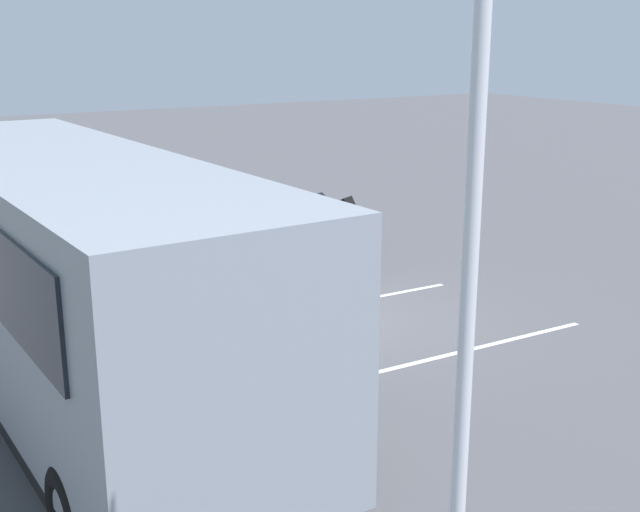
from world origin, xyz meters
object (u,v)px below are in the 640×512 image
object	(u,v)px
stunt_motorcycle	(338,221)
flagpole	(458,420)
spectator_far_left	(320,316)
tour_bus	(74,282)
spectator_left	(271,291)
parked_motorcycle_silver	(260,355)
spectator_centre	(246,268)

from	to	relation	value
stunt_motorcycle	flagpole	bearing A→B (deg)	149.99
spectator_far_left	flagpole	size ratio (longest dim) A/B	0.29
spectator_far_left	stunt_motorcycle	xyz separation A→B (m)	(4.74, -3.34, -0.00)
tour_bus	spectator_left	xyz separation A→B (m)	(-0.04, -2.82, -0.59)
tour_bus	parked_motorcycle_silver	world-z (taller)	tour_bus
spectator_left	spectator_far_left	bearing A→B (deg)	-172.45
spectator_centre	parked_motorcycle_silver	size ratio (longest dim) A/B	0.86
spectator_centre	parked_motorcycle_silver	distance (m)	2.47
tour_bus	spectator_far_left	size ratio (longest dim) A/B	5.74
tour_bus	flagpole	distance (m)	7.38
spectator_left	stunt_motorcycle	bearing A→B (deg)	-43.85
spectator_left	parked_motorcycle_silver	size ratio (longest dim) A/B	0.86
spectator_far_left	stunt_motorcycle	distance (m)	5.80
spectator_left	spectator_centre	size ratio (longest dim) A/B	1.01
spectator_far_left	spectator_left	bearing A→B (deg)	7.55
spectator_far_left	spectator_centre	xyz separation A→B (m)	(2.48, -0.11, 0.05)
spectator_far_left	spectator_left	xyz separation A→B (m)	(1.11, 0.15, 0.07)
parked_motorcycle_silver	stunt_motorcycle	distance (m)	6.13
tour_bus	spectator_centre	bearing A→B (deg)	-66.66
spectator_left	parked_motorcycle_silver	world-z (taller)	spectator_left
tour_bus	stunt_motorcycle	distance (m)	7.29
spectator_left	parked_motorcycle_silver	distance (m)	1.22
spectator_left	parked_motorcycle_silver	xyz separation A→B (m)	(-0.86, 0.65, -0.57)
tour_bus	spectator_far_left	distance (m)	3.25
parked_motorcycle_silver	spectator_left	bearing A→B (deg)	-37.23
spectator_centre	flagpole	xyz separation A→B (m)	(-8.62, 3.06, 1.80)
spectator_left	parked_motorcycle_silver	bearing A→B (deg)	142.77
tour_bus	stunt_motorcycle	xyz separation A→B (m)	(3.59, -6.31, -0.67)
spectator_far_left	parked_motorcycle_silver	xyz separation A→B (m)	(0.25, 0.80, -0.50)
tour_bus	spectator_far_left	xyz separation A→B (m)	(-1.15, -2.97, -0.66)
stunt_motorcycle	tour_bus	bearing A→B (deg)	119.66
spectator_centre	stunt_motorcycle	distance (m)	3.94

